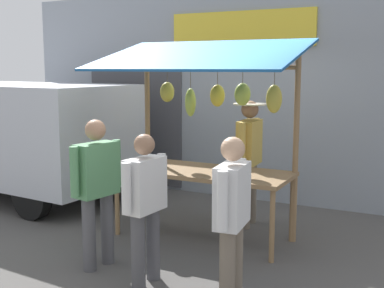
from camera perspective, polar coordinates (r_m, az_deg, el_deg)
name	(u,v)px	position (r m, az deg, el deg)	size (l,w,h in m)	color
ground_plane	(203,238)	(6.55, 1.22, -10.51)	(40.00, 40.00, 0.00)	#514F4C
street_backdrop	(260,96)	(8.25, 7.66, 5.44)	(9.00, 0.30, 3.40)	#8C939E
market_stall	(204,116)	(6.25, 1.37, 3.16)	(2.50, 1.46, 2.50)	olive
vendor_with_sunhat	(249,152)	(6.84, 6.47, -0.90)	(0.44, 0.72, 1.71)	#726656
shopper_with_ponytail	(232,212)	(4.49, 4.54, -7.66)	(0.27, 0.67, 1.56)	#726656
shopper_in_grey_tee	(97,183)	(5.48, -10.68, -4.39)	(0.29, 0.68, 1.61)	#4C4C51
shopper_in_striped_shirt	(145,200)	(5.01, -5.31, -6.30)	(0.26, 0.66, 1.52)	#4C4C51
parked_van	(2,128)	(9.21, -20.67, 1.68)	(4.53, 2.19, 1.88)	silver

